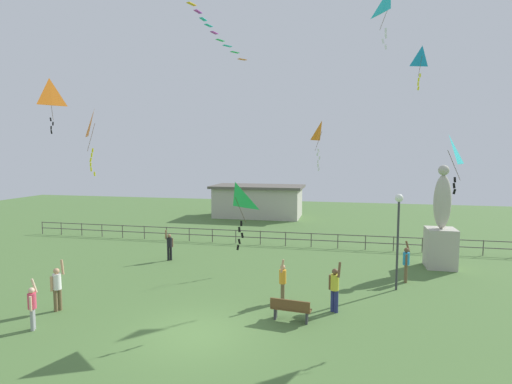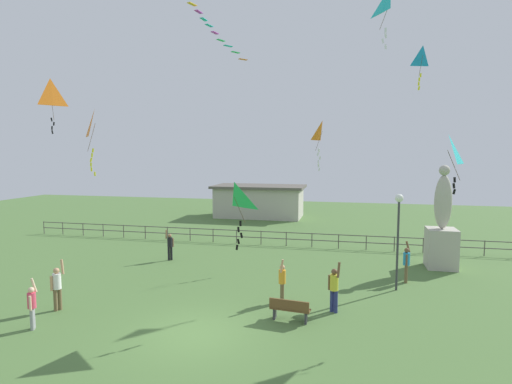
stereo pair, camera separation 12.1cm
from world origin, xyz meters
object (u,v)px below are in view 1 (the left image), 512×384
(kite_3, at_px, (422,58))
(park_bench, at_px, (291,309))
(kite_2, at_px, (390,4))
(kite_6, at_px, (235,199))
(person_0, at_px, (32,305))
(person_4, at_px, (406,262))
(person_1, at_px, (283,280))
(kite_1, at_px, (95,125))
(kite_4, at_px, (448,151))
(person_3, at_px, (169,245))
(statue_monument, at_px, (441,233))
(lamppost, at_px, (398,220))
(person_5, at_px, (57,286))
(kite_0, at_px, (50,94))
(kite_5, at_px, (322,133))
(person_2, at_px, (335,287))

(kite_3, bearing_deg, park_bench, -124.30)
(kite_2, height_order, kite_6, kite_2)
(person_0, bearing_deg, kite_6, 17.49)
(kite_6, bearing_deg, person_4, 42.92)
(person_1, relative_size, kite_6, 0.76)
(kite_2, bearing_deg, park_bench, -135.55)
(kite_1, bearing_deg, kite_6, -22.14)
(kite_2, xyz_separation_m, kite_4, (2.05, -1.68, -6.00))
(person_3, bearing_deg, kite_4, -21.20)
(person_3, bearing_deg, person_1, -34.95)
(statue_monument, distance_m, lamppost, 5.33)
(person_0, height_order, kite_3, kite_3)
(statue_monument, xyz_separation_m, person_5, (-16.13, -9.84, -0.87))
(lamppost, distance_m, person_3, 12.74)
(statue_monument, relative_size, person_0, 3.12)
(park_bench, distance_m, kite_0, 16.80)
(lamppost, distance_m, kite_2, 9.16)
(kite_3, bearing_deg, person_0, -142.82)
(kite_5, bearing_deg, kite_1, -146.84)
(kite_2, bearing_deg, kite_1, -176.14)
(kite_0, bearing_deg, kite_4, -8.23)
(kite_0, xyz_separation_m, kite_4, (19.08, -2.76, -3.08))
(statue_monument, distance_m, kite_3, 9.34)
(statue_monument, height_order, person_5, statue_monument)
(lamppost, relative_size, kite_1, 1.41)
(park_bench, xyz_separation_m, kite_6, (-1.94, -0.54, 4.10))
(person_3, xyz_separation_m, kite_0, (-5.49, -2.51, 8.44))
(person_4, distance_m, kite_5, 8.41)
(person_3, distance_m, kite_2, 16.59)
(person_5, distance_m, kite_1, 7.41)
(person_5, bearing_deg, statue_monument, 31.40)
(person_2, xyz_separation_m, kite_1, (-11.15, 1.32, 6.47))
(person_1, bearing_deg, lamppost, 28.74)
(person_2, bearing_deg, park_bench, -141.49)
(person_1, bearing_deg, person_0, -150.98)
(person_1, xyz_separation_m, kite_3, (6.18, 6.35, 10.16))
(lamppost, xyz_separation_m, person_1, (-4.83, -2.65, -2.26))
(person_5, distance_m, kite_6, 8.01)
(person_5, height_order, kite_6, kite_6)
(person_2, bearing_deg, kite_0, 167.69)
(lamppost, bearing_deg, person_4, 65.26)
(person_0, height_order, person_2, person_2)
(statue_monument, relative_size, kite_6, 2.27)
(person_0, distance_m, kite_6, 8.03)
(person_1, relative_size, kite_5, 0.66)
(person_0, bearing_deg, person_2, 20.86)
(kite_1, bearing_deg, lamppost, 7.94)
(kite_3, bearing_deg, kite_0, -169.13)
(person_0, relative_size, kite_2, 0.73)
(person_1, bearing_deg, kite_4, -0.69)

